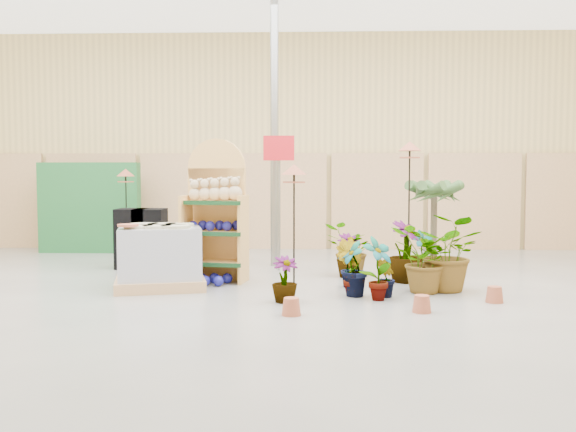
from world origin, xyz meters
The scene contains 25 objects.
room centered at (0.00, 0.91, 2.21)m, with size 15.20×12.10×4.70m.
display_shelf centered at (-0.78, 1.98, 0.97)m, with size 0.97×0.70×2.11m.
teddy_bears centered at (-0.75, 1.88, 1.34)m, with size 0.79×0.22×0.34m.
gazing_balls_shelf centered at (-0.78, 1.86, 0.83)m, with size 0.78×0.27×0.15m.
gazing_balls_floor centered at (-0.83, 1.61, 0.07)m, with size 0.63×0.39×0.15m.
pallet_stack centered at (-1.48, 1.32, 0.43)m, with size 1.41×1.26×0.89m.
charcoal_planters centered at (-2.22, 3.16, 0.50)m, with size 0.80×0.50×1.00m.
trellis_stock centered at (-3.80, 5.20, 0.90)m, with size 2.00×0.30×1.80m, color #1D602D.
offer_sign centered at (0.10, 2.98, 1.57)m, with size 0.50×0.08×2.20m.
bird_table_front centered at (0.39, 1.08, 1.59)m, with size 0.34×0.34×1.72m.
bird_table_right centered at (2.08, 2.13, 1.92)m, with size 0.34×0.34×2.07m.
bird_table_back centered at (-2.80, 4.31, 1.55)m, with size 0.34×0.34×1.67m.
palm centered at (2.54, 2.61, 1.34)m, with size 0.70×0.70×1.59m.
potted_plant_0 centered at (1.14, 0.84, 0.36)m, with size 0.38×0.26×0.73m, color #335526.
potted_plant_1 centered at (1.15, 0.84, 0.37)m, with size 0.41×0.33×0.74m, color #335526.
potted_plant_2 centered at (2.12, 1.07, 0.44)m, with size 0.79×0.69×0.88m, color #335526.
potted_plant_3 centered at (2.01, 1.93, 0.45)m, with size 0.51×0.51×0.90m, color #335526.
potted_plant_4 centered at (2.34, 2.46, 0.36)m, with size 0.38×0.26×0.72m, color #335526.
potted_plant_5 centered at (1.19, 1.46, 0.27)m, with size 0.30×0.24×0.55m, color #335526.
potted_plant_6 centered at (1.22, 2.42, 0.41)m, with size 0.74×0.64×0.82m, color #335526.
potted_plant_7 centered at (0.30, 0.42, 0.29)m, with size 0.32×0.32×0.57m, color #335526.
potted_plant_8 centered at (1.46, 0.57, 0.40)m, with size 0.43×0.29×0.81m, color #335526.
potted_plant_9 centered at (1.60, 0.76, 0.26)m, with size 0.28×0.23×0.51m, color #335526.
potted_plant_10 centered at (2.50, 1.23, 0.53)m, with size 0.95×0.82×1.06m, color #335526.
potted_plant_11 centered at (1.19, 2.33, 0.34)m, with size 0.38×0.38×0.67m, color #335526.
Camera 1 is at (0.61, -7.44, 1.63)m, focal length 40.00 mm.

